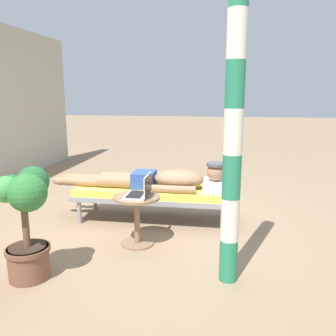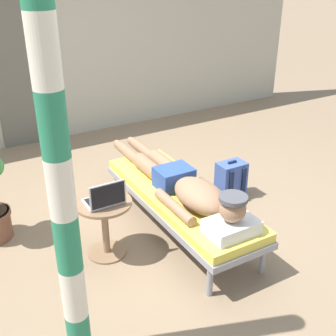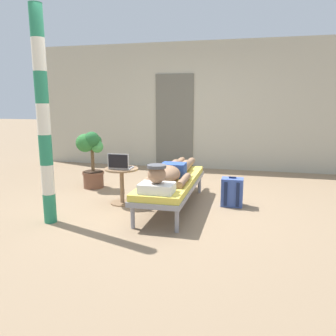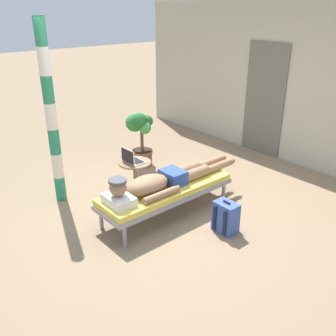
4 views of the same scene
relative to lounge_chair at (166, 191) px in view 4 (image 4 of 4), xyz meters
name	(u,v)px [view 4 (image 4 of 4)]	position (x,y,z in m)	size (l,w,h in m)	color
ground_plane	(173,208)	(-0.04, 0.16, -0.35)	(40.00, 40.00, 0.00)	#8C7256
house_wall_back	(300,86)	(0.00, 2.98, 1.00)	(7.60, 0.20, 2.70)	#B2AD99
house_door_panel	(264,100)	(-0.61, 2.87, 0.67)	(0.84, 0.03, 2.04)	#625F54
lounge_chair	(166,191)	(0.00, 0.00, 0.00)	(0.63, 1.93, 0.42)	gray
person_reclining	(162,181)	(0.00, -0.08, 0.17)	(0.53, 2.17, 0.33)	white
side_table	(135,172)	(-0.74, 0.02, 0.01)	(0.48, 0.48, 0.52)	#8C6B4C
laptop	(132,159)	(-0.74, -0.03, 0.24)	(0.31, 0.24, 0.23)	silver
backpack	(226,217)	(0.81, 0.29, -0.15)	(0.30, 0.26, 0.42)	#3F59A5
potted_plant	(140,134)	(-1.57, 0.74, 0.23)	(0.43, 0.45, 0.97)	brown
porch_post	(51,116)	(-1.32, -0.91, 0.91)	(0.15, 0.15, 2.51)	#267F59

